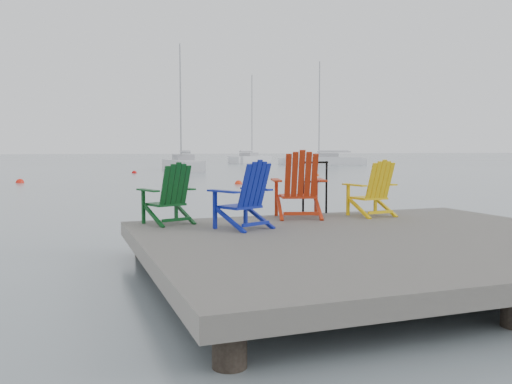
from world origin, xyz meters
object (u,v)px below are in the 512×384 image
object	(u,v)px
chair_red	(299,185)
sailboat_far	(323,161)
sailboat_near	(182,165)
buoy_c	(316,176)
buoy_d	(134,173)
handrail	(315,182)
chair_green	(170,194)
chair_yellow	(373,189)
chair_blue	(245,195)
buoy_a	(238,184)
buoy_b	(20,183)
sailboat_mid	(250,160)

from	to	relation	value
chair_red	sailboat_far	size ratio (longest dim) A/B	0.09
sailboat_near	buoy_c	bearing A→B (deg)	-64.73
buoy_d	handrail	bearing A→B (deg)	-91.11
chair_green	chair_yellow	distance (m)	3.33
chair_blue	chair_yellow	bearing A→B (deg)	-10.11
chair_green	sailboat_near	bearing A→B (deg)	58.62
sailboat_near	buoy_a	distance (m)	17.91
chair_green	sailboat_near	world-z (taller)	sailboat_near
chair_green	buoy_d	size ratio (longest dim) A/B	2.58
sailboat_near	chair_yellow	bearing A→B (deg)	-97.35
chair_red	chair_yellow	bearing A→B (deg)	7.87
buoy_a	buoy_c	xyz separation A→B (m)	(6.92, 5.96, 0.00)
chair_red	chair_yellow	size ratio (longest dim) A/B	1.16
sailboat_near	buoy_b	world-z (taller)	sailboat_near
chair_blue	chair_yellow	xyz separation A→B (m)	(2.43, 0.64, -0.01)
sailboat_near	buoy_c	xyz separation A→B (m)	(5.76, -11.91, -0.36)
chair_green	chair_blue	world-z (taller)	chair_blue
buoy_c	buoy_d	size ratio (longest dim) A/B	1.06
buoy_b	chair_green	bearing A→B (deg)	-80.56
chair_blue	buoy_b	bearing A→B (deg)	76.64
handrail	buoy_b	distance (m)	20.89
sailboat_far	chair_blue	bearing A→B (deg)	173.13
handrail	buoy_c	xyz separation A→B (m)	(10.57, 21.54, -1.04)
buoy_b	buoy_c	bearing A→B (deg)	5.37
chair_red	buoy_d	xyz separation A→B (m)	(1.07, 29.54, -1.03)
chair_green	buoy_a	xyz separation A→B (m)	(6.25, 16.05, -0.95)
chair_red	sailboat_mid	xyz separation A→B (m)	(18.50, 55.58, -0.68)
chair_yellow	buoy_a	world-z (taller)	chair_yellow
sailboat_mid	buoy_d	bearing A→B (deg)	-78.20
sailboat_mid	buoy_b	bearing A→B (deg)	-78.75
sailboat_mid	buoy_c	size ratio (longest dim) A/B	30.46
sailboat_near	buoy_a	world-z (taller)	sailboat_near
buoy_a	buoy_d	distance (m)	13.82
handrail	buoy_b	bearing A→B (deg)	106.69
sailboat_mid	buoy_c	distance (m)	34.36
chair_yellow	sailboat_mid	xyz separation A→B (m)	(17.25, 55.76, -0.60)
handrail	sailboat_far	world-z (taller)	sailboat_far
chair_green	chair_red	xyz separation A→B (m)	(2.08, -0.02, 0.09)
chair_red	buoy_a	distance (m)	16.63
buoy_a	buoy_b	size ratio (longest dim) A/B	0.88
chair_yellow	sailboat_mid	distance (m)	58.37
chair_green	sailboat_near	size ratio (longest dim) A/B	0.09
buoy_b	buoy_a	bearing A→B (deg)	-24.52
handrail	sailboat_mid	distance (m)	57.96
chair_blue	chair_yellow	distance (m)	2.51
chair_red	buoy_b	distance (m)	21.22
handrail	buoy_a	size ratio (longest dim) A/B	2.60
handrail	sailboat_mid	world-z (taller)	sailboat_mid
handrail	chair_green	size ratio (longest dim) A/B	1.01
chair_green	chair_yellow	world-z (taller)	chair_yellow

